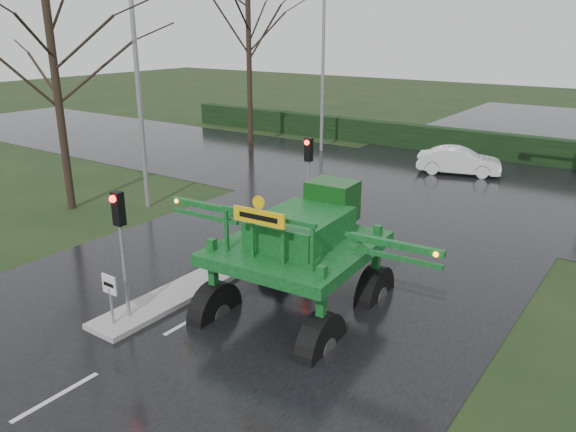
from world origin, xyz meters
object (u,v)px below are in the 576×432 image
Objects in this scene: traffic_signal_mid at (308,163)px; street_light_left_far at (328,51)px; street_light_left_near at (141,63)px; white_sedan at (458,174)px; traffic_signal_near at (120,228)px; keep_left_sign at (110,292)px; crop_sprayer at (217,237)px.

street_light_left_far reaches higher than traffic_signal_mid.
street_light_left_near is at bearing -90.00° from street_light_left_far.
traffic_signal_mid is 0.84× the size of white_sedan.
traffic_signal_mid is 7.83m from street_light_left_near.
traffic_signal_near and traffic_signal_mid have the same top height.
street_light_left_near is (-6.89, 7.50, 4.93)m from keep_left_sign.
traffic_signal_mid is at bearing 99.56° from crop_sprayer.
keep_left_sign is 2.97m from crop_sprayer.
street_light_left_near is 16.83m from white_sedan.
traffic_signal_near is at bearing 159.09° from white_sedan.
street_light_left_near is 10.65m from crop_sprayer.
traffic_signal_near reaches higher than keep_left_sign.
keep_left_sign is at bearing -90.00° from traffic_signal_near.
crop_sprayer is at bearing -76.96° from traffic_signal_mid.
street_light_left_far reaches higher than white_sedan.
keep_left_sign is 11.32m from street_light_left_near.
street_light_left_far is (-6.89, 21.50, 4.93)m from keep_left_sign.
street_light_left_near is at bearing -167.79° from traffic_signal_mid.
traffic_signal_mid is at bearing 12.21° from street_light_left_near.
street_light_left_near is 1.24× the size of crop_sprayer.
traffic_signal_mid reaches higher than keep_left_sign.
crop_sprayer is at bearing 55.95° from keep_left_sign.
street_light_left_far is at bearing 118.86° from traffic_signal_mid.
traffic_signal_mid is (0.00, 8.99, 1.53)m from keep_left_sign.
crop_sprayer is (1.55, 1.80, -0.46)m from traffic_signal_near.
traffic_signal_near is at bearing -134.18° from crop_sprayer.
crop_sprayer is (1.55, -6.70, -0.46)m from traffic_signal_mid.
traffic_signal_mid is at bearing 90.00° from keep_left_sign.
street_light_left_far is at bearing 90.00° from street_light_left_near.
keep_left_sign is at bearing -127.53° from crop_sprayer.
traffic_signal_mid is 0.35× the size of street_light_left_far.
keep_left_sign is at bearing -90.00° from traffic_signal_mid.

